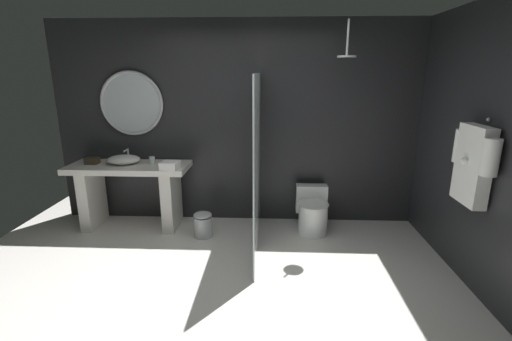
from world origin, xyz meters
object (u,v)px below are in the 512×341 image
tissue_box (92,161)px  hanging_bathrobe (473,162)px  waste_bin (203,224)px  folded_hand_towel (170,165)px  round_wall_mirror (132,103)px  toilet (312,212)px  vessel_sink (124,159)px  tumbler_cup (152,160)px  rain_shower_head (347,53)px

tissue_box → hanging_bathrobe: bearing=-16.2°
waste_bin → folded_hand_towel: bearing=168.2°
tissue_box → round_wall_mirror: 0.88m
round_wall_mirror → toilet: 2.70m
vessel_sink → tissue_box: size_ratio=2.62×
round_wall_mirror → folded_hand_towel: size_ratio=4.01×
vessel_sink → round_wall_mirror: round_wall_mirror is taller
toilet → folded_hand_towel: 1.85m
hanging_bathrobe → toilet: size_ratio=1.40×
round_wall_mirror → folded_hand_towel: 1.03m
tissue_box → toilet: 2.87m
tissue_box → round_wall_mirror: size_ratio=0.19×
toilet → tissue_box: bearing=178.7°
toilet → folded_hand_towel: (-1.74, -0.15, 0.63)m
hanging_bathrobe → folded_hand_towel: size_ratio=3.77×
tumbler_cup → round_wall_mirror: round_wall_mirror is taller
waste_bin → vessel_sink: bearing=163.3°
folded_hand_towel → round_wall_mirror: bearing=141.1°
rain_shower_head → tumbler_cup: bearing=173.0°
tumbler_cup → tissue_box: size_ratio=0.60×
tumbler_cup → round_wall_mirror: (-0.29, 0.23, 0.69)m
tumbler_cup → toilet: size_ratio=0.17×
hanging_bathrobe → round_wall_mirror: bearing=158.1°
vessel_sink → tumbler_cup: size_ratio=4.38×
vessel_sink → toilet: size_ratio=0.75×
tissue_box → hanging_bathrobe: size_ratio=0.20×
tissue_box → round_wall_mirror: round_wall_mirror is taller
rain_shower_head → folded_hand_towel: 2.38m
toilet → waste_bin: bearing=-170.4°
rain_shower_head → hanging_bathrobe: bearing=-43.2°
tumbler_cup → rain_shower_head: 2.65m
vessel_sink → hanging_bathrobe: (3.66, -1.20, 0.31)m
round_wall_mirror → hanging_bathrobe: size_ratio=1.06×
hanging_bathrobe → waste_bin: size_ratio=2.45×
tissue_box → folded_hand_towel: size_ratio=0.77×
rain_shower_head → round_wall_mirror: bearing=168.9°
tumbler_cup → hanging_bathrobe: bearing=-20.2°
round_wall_mirror → hanging_bathrobe: 3.88m
round_wall_mirror → rain_shower_head: rain_shower_head is taller
tumbler_cup → folded_hand_towel: 0.39m
tumbler_cup → folded_hand_towel: tumbler_cup is taller
tumbler_cup → toilet: 2.14m
toilet → hanging_bathrobe: bearing=-41.6°
tumbler_cup → round_wall_mirror: size_ratio=0.12×
round_wall_mirror → hanging_bathrobe: (3.58, -1.44, -0.37)m
waste_bin → folded_hand_towel: size_ratio=1.54×
tumbler_cup → hanging_bathrobe: 3.52m
tissue_box → rain_shower_head: (3.07, -0.25, 1.29)m
rain_shower_head → waste_bin: rain_shower_head is taller
toilet → tumbler_cup: bearing=177.2°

